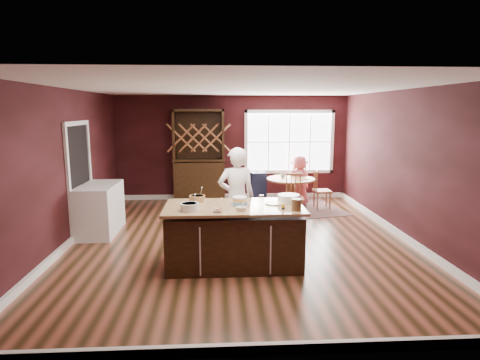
% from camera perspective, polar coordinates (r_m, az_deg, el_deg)
% --- Properties ---
extents(room_shell, '(7.00, 7.00, 7.00)m').
position_cam_1_polar(room_shell, '(7.05, -0.03, 1.94)').
color(room_shell, brown).
rests_on(room_shell, ground).
extents(window, '(2.36, 0.10, 1.66)m').
position_cam_1_polar(window, '(10.64, 7.01, 5.40)').
color(window, white).
rests_on(window, room_shell).
extents(doorway, '(0.08, 1.26, 2.13)m').
position_cam_1_polar(doorway, '(8.10, -21.76, -0.05)').
color(doorway, white).
rests_on(doorway, room_shell).
extents(kitchen_island, '(2.06, 1.08, 0.92)m').
position_cam_1_polar(kitchen_island, '(6.13, -0.87, -8.05)').
color(kitchen_island, black).
rests_on(kitchen_island, ground).
extents(dining_table, '(1.13, 1.13, 0.75)m').
position_cam_1_polar(dining_table, '(9.48, 7.21, -1.05)').
color(dining_table, brown).
rests_on(dining_table, ground).
extents(baker, '(0.67, 0.48, 1.73)m').
position_cam_1_polar(baker, '(6.78, -0.51, -2.58)').
color(baker, white).
rests_on(baker, ground).
extents(layer_cake, '(0.31, 0.31, 0.12)m').
position_cam_1_polar(layer_cake, '(6.03, -0.05, -2.98)').
color(layer_cake, white).
rests_on(layer_cake, kitchen_island).
extents(bowl_blue, '(0.27, 0.27, 0.10)m').
position_cam_1_polar(bowl_blue, '(5.76, -7.18, -3.80)').
color(bowl_blue, white).
rests_on(bowl_blue, kitchen_island).
extents(bowl_yellow, '(0.25, 0.25, 0.09)m').
position_cam_1_polar(bowl_yellow, '(6.31, -6.11, -2.62)').
color(bowl_yellow, '#95704A').
rests_on(bowl_yellow, kitchen_island).
extents(bowl_pink, '(0.16, 0.16, 0.06)m').
position_cam_1_polar(bowl_pink, '(5.64, -3.23, -4.25)').
color(bowl_pink, silver).
rests_on(bowl_pink, kitchen_island).
extents(bowl_olive, '(0.15, 0.15, 0.06)m').
position_cam_1_polar(bowl_olive, '(5.70, 0.13, -4.11)').
color(bowl_olive, beige).
rests_on(bowl_olive, kitchen_island).
extents(drinking_glass, '(0.08, 0.08, 0.16)m').
position_cam_1_polar(drinking_glass, '(6.01, 3.04, -2.88)').
color(drinking_glass, silver).
rests_on(drinking_glass, kitchen_island).
extents(dinner_plate, '(0.28, 0.28, 0.02)m').
position_cam_1_polar(dinner_plate, '(6.13, 4.86, -3.31)').
color(dinner_plate, '#FBEBB1').
rests_on(dinner_plate, kitchen_island).
extents(white_tub, '(0.34, 0.34, 0.12)m').
position_cam_1_polar(white_tub, '(6.26, 6.94, -2.60)').
color(white_tub, white).
rests_on(white_tub, kitchen_island).
extents(stoneware_crock, '(0.14, 0.14, 0.17)m').
position_cam_1_polar(stoneware_crock, '(5.76, 8.02, -3.49)').
color(stoneware_crock, brown).
rests_on(stoneware_crock, kitchen_island).
extents(toy_figurine, '(0.05, 0.05, 0.08)m').
position_cam_1_polar(toy_figurine, '(5.80, 6.16, -3.78)').
color(toy_figurine, gold).
rests_on(toy_figurine, kitchen_island).
extents(rug, '(2.63, 2.22, 0.01)m').
position_cam_1_polar(rug, '(9.60, 7.15, -4.15)').
color(rug, brown).
rests_on(rug, ground).
extents(chair_east, '(0.39, 0.41, 0.94)m').
position_cam_1_polar(chair_east, '(9.73, 11.63, -1.28)').
color(chair_east, brown).
rests_on(chair_east, ground).
extents(chair_south, '(0.45, 0.44, 0.99)m').
position_cam_1_polar(chair_south, '(8.69, 7.65, -2.34)').
color(chair_south, brown).
rests_on(chair_south, ground).
extents(chair_north, '(0.52, 0.50, 1.08)m').
position_cam_1_polar(chair_north, '(10.36, 8.03, -0.10)').
color(chair_north, brown).
rests_on(chair_north, ground).
extents(seated_woman, '(0.70, 0.56, 1.24)m').
position_cam_1_polar(seated_woman, '(9.94, 8.41, -0.08)').
color(seated_woman, '#CC5359').
rests_on(seated_woman, ground).
extents(high_chair, '(0.43, 0.43, 0.89)m').
position_cam_1_polar(high_chair, '(9.71, 2.49, -1.25)').
color(high_chair, '#1F2A43').
rests_on(high_chair, ground).
extents(toddler, '(0.18, 0.14, 0.26)m').
position_cam_1_polar(toddler, '(9.67, 2.50, 0.89)').
color(toddler, '#8CA5BF').
rests_on(toddler, high_chair).
extents(table_plate, '(0.20, 0.20, 0.02)m').
position_cam_1_polar(table_plate, '(9.42, 9.13, 0.21)').
color(table_plate, beige).
rests_on(table_plate, dining_table).
extents(table_cup, '(0.14, 0.14, 0.09)m').
position_cam_1_polar(table_cup, '(9.52, 6.12, 0.62)').
color(table_cup, beige).
rests_on(table_cup, dining_table).
extents(hutch, '(1.28, 0.53, 2.35)m').
position_cam_1_polar(hutch, '(10.26, -5.83, 3.44)').
color(hutch, black).
rests_on(hutch, ground).
extents(washer, '(0.65, 0.63, 0.94)m').
position_cam_1_polar(washer, '(7.81, -19.93, -4.44)').
color(washer, white).
rests_on(washer, ground).
extents(dryer, '(0.64, 0.62, 0.94)m').
position_cam_1_polar(dryer, '(8.41, -18.70, -3.39)').
color(dryer, silver).
rests_on(dryer, ground).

